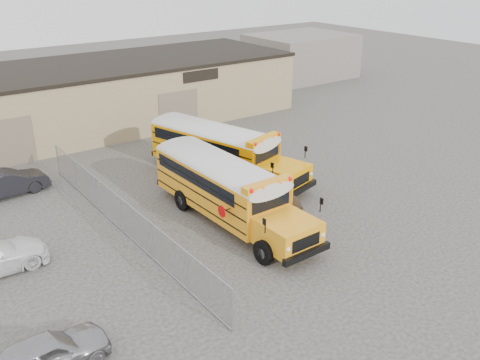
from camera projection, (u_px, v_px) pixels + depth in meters
ground at (262, 221)px, 26.37m from camera, size 120.00×120.00×0.00m
warehouse at (99, 94)px, 40.32m from camera, size 30.20×10.20×4.67m
chainlink_fence at (122, 215)px, 25.00m from camera, size 0.07×18.07×1.81m
distant_building_right at (300, 56)px, 56.36m from camera, size 10.00×8.00×4.40m
school_bus_left at (161, 150)px, 30.63m from camera, size 3.22×10.58×3.08m
school_bus_right at (147, 127)px, 34.78m from camera, size 5.20×10.72×3.05m
tarp_bundle at (291, 209)px, 25.96m from camera, size 1.19×1.13×1.42m
car_silver at (46, 355)px, 16.57m from camera, size 4.18×2.04×1.37m
car_dark at (6, 183)px, 28.91m from camera, size 4.47×1.86×1.44m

